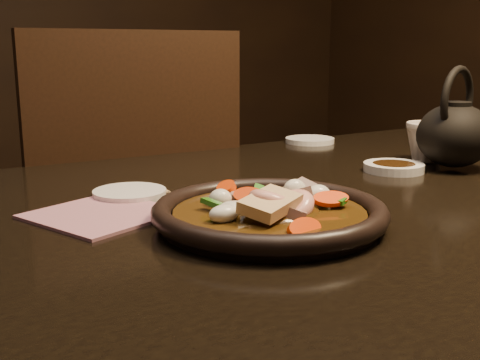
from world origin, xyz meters
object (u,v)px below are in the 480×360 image
plate (269,214)px  teapot (455,132)px  chair (122,235)px  table (349,237)px  tea_cup (427,140)px

plate → teapot: (0.48, 0.11, 0.05)m
chair → plate: (-0.06, -0.68, 0.22)m
chair → plate: 0.72m
chair → table: bearing=107.3°
table → teapot: teapot is taller
plate → teapot: size_ratio=1.62×
plate → tea_cup: tea_cup is taller
chair → tea_cup: 0.70m
tea_cup → teapot: size_ratio=0.45×
chair → tea_cup: (0.43, -0.49, 0.25)m
teapot → chair: bearing=109.9°
teapot → table: bearing=168.5°
table → teapot: bearing=4.8°
table → plate: size_ratio=5.53×
plate → teapot: bearing=13.2°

